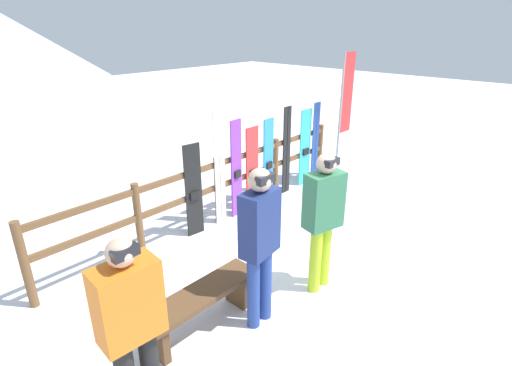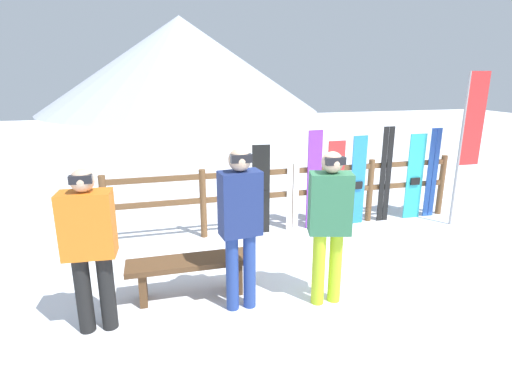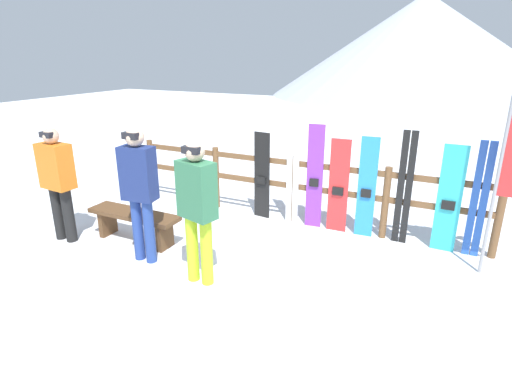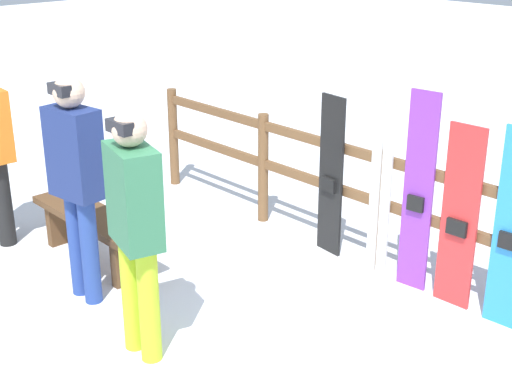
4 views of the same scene
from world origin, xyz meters
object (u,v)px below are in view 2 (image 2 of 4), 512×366
at_px(snowboard_purple, 314,181).
at_px(snowboard_cyan, 415,177).
at_px(snowboard_red, 335,184).
at_px(ski_pair_blue, 432,173).
at_px(person_orange, 89,241).
at_px(rental_flag, 469,132).
at_px(person_plaid_green, 329,218).
at_px(ski_pair_black, 386,175).
at_px(bench, 191,269).
at_px(person_navy, 240,218).
at_px(snowboard_blue, 358,181).
at_px(ski_pair_white, 293,176).
at_px(snowboard_black_stripe, 261,190).

xyz_separation_m(snowboard_purple, snowboard_cyan, (1.83, -0.00, -0.06)).
distance_m(snowboard_red, ski_pair_blue, 1.81).
xyz_separation_m(person_orange, rental_flag, (5.45, 1.54, 0.61)).
bearing_deg(snowboard_purple, snowboard_cyan, -0.00).
distance_m(person_orange, snowboard_red, 3.96).
bearing_deg(person_plaid_green, snowboard_red, 62.94).
distance_m(snowboard_purple, ski_pair_black, 1.27).
bearing_deg(rental_flag, bench, -165.68).
bearing_deg(person_orange, snowboard_cyan, 22.05).
height_order(person_navy, snowboard_blue, person_navy).
relative_size(snowboard_red, rental_flag, 0.57).
height_order(person_plaid_green, ski_pair_white, ski_pair_white).
height_order(bench, ski_pair_white, ski_pair_white).
bearing_deg(person_orange, rental_flag, 15.77).
xyz_separation_m(snowboard_purple, ski_pair_blue, (2.18, 0.00, -0.02)).
bearing_deg(person_plaid_green, snowboard_black_stripe, 94.73).
bearing_deg(ski_pair_white, person_orange, -143.71).
relative_size(person_orange, person_plaid_green, 0.96).
height_order(ski_pair_white, rental_flag, rental_flag).
bearing_deg(person_navy, snowboard_black_stripe, 69.10).
xyz_separation_m(person_navy, ski_pair_white, (1.27, 1.97, -0.13)).
distance_m(ski_pair_white, snowboard_cyan, 2.19).
xyz_separation_m(ski_pair_white, snowboard_red, (0.72, -0.00, -0.19)).
bearing_deg(snowboard_black_stripe, person_orange, -137.80).
bearing_deg(snowboard_purple, ski_pair_black, 0.15).
height_order(snowboard_black_stripe, ski_pair_white, ski_pair_white).
bearing_deg(rental_flag, ski_pair_white, 170.83).
relative_size(snowboard_black_stripe, snowboard_red, 0.99).
xyz_separation_m(person_plaid_green, snowboard_purple, (0.70, 2.08, -0.18)).
relative_size(person_navy, ski_pair_blue, 1.12).
height_order(person_plaid_green, snowboard_red, person_plaid_green).
bearing_deg(snowboard_black_stripe, snowboard_red, 0.00).
bearing_deg(snowboard_purple, snowboard_red, -0.03).
xyz_separation_m(ski_pair_blue, rental_flag, (0.22, -0.44, 0.76)).
bearing_deg(rental_flag, snowboard_purple, 169.59).
distance_m(person_navy, ski_pair_black, 3.50).
xyz_separation_m(bench, person_navy, (0.49, -0.37, 0.69)).
relative_size(snowboard_purple, ski_pair_blue, 1.02).
relative_size(ski_pair_white, snowboard_blue, 1.21).
bearing_deg(ski_pair_blue, bench, -159.59).
xyz_separation_m(snowboard_red, ski_pair_blue, (1.81, 0.00, 0.08)).
bearing_deg(snowboard_cyan, ski_pair_black, 179.65).
bearing_deg(snowboard_black_stripe, snowboard_blue, 0.00).
bearing_deg(person_plaid_green, ski_pair_white, 80.59).
distance_m(snowboard_red, rental_flag, 2.24).
bearing_deg(person_plaid_green, bench, 160.83).
bearing_deg(ski_pair_black, bench, -154.76).
bearing_deg(snowboard_cyan, person_orange, -157.95).
bearing_deg(snowboard_blue, person_orange, -152.63).
relative_size(person_plaid_green, snowboard_black_stripe, 1.20).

